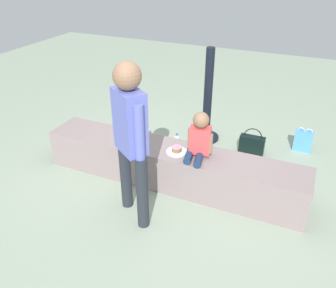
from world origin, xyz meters
The scene contains 11 objects.
ground_plane centered at (0.00, 0.00, 0.00)m, with size 12.00×12.00×0.00m, color #90A08A.
concrete_ledge centered at (0.00, 0.00, 0.22)m, with size 2.88×0.47×0.43m, color gray.
child_seated centered at (0.32, -0.02, 0.65)m, with size 0.28×0.33×0.48m.
adult_standing centered at (-0.11, -0.63, 0.92)m, with size 0.39×0.33×1.53m.
cake_plate centered at (0.08, -0.04, 0.46)m, with size 0.22×0.22×0.07m.
gift_bag centered at (1.27, 1.33, 0.14)m, with size 0.22×0.11×0.32m.
railing_post centered at (0.03, 1.13, 0.48)m, with size 0.36×0.36×1.25m.
water_bottle_near_gift centered at (-0.23, 0.72, 0.10)m, with size 0.07×0.07×0.22m.
water_bottle_far_side centered at (-0.05, 0.42, 0.11)m, with size 0.06×0.06×0.24m.
cake_box_white centered at (-0.78, 0.69, 0.06)m, with size 0.28×0.30×0.12m, color white.
handbag_black_leather centered at (0.69, 0.97, 0.13)m, with size 0.31×0.11×0.36m.
Camera 1 is at (1.24, -2.89, 2.29)m, focal length 36.77 mm.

